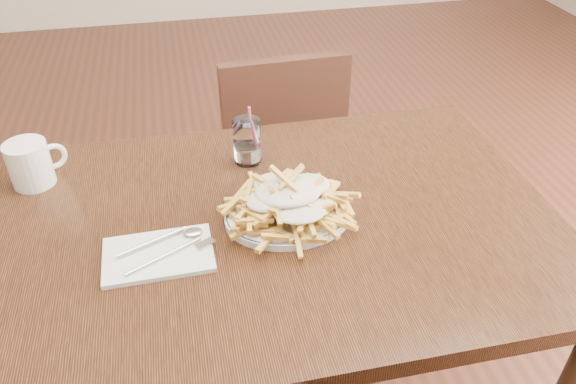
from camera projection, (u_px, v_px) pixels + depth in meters
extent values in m
cube|color=black|center=(274.00, 226.00, 1.19)|extent=(1.20, 0.80, 0.04)
cylinder|color=black|center=(63.00, 277.00, 1.60)|extent=(0.05, 0.05, 0.71)
cylinder|color=black|center=(424.00, 225.00, 1.78)|extent=(0.05, 0.05, 0.71)
cube|color=black|center=(274.00, 159.00, 2.01)|extent=(0.41, 0.41, 0.04)
cube|color=black|center=(286.00, 125.00, 1.74)|extent=(0.39, 0.06, 0.43)
cylinder|color=black|center=(305.00, 175.00, 2.30)|extent=(0.03, 0.03, 0.38)
cylinder|color=black|center=(223.00, 187.00, 2.23)|extent=(0.03, 0.03, 0.38)
cylinder|color=black|center=(330.00, 225.00, 2.04)|extent=(0.03, 0.03, 0.38)
cylinder|color=black|center=(239.00, 241.00, 1.97)|extent=(0.03, 0.03, 0.38)
torus|color=black|center=(288.00, 214.00, 1.17)|extent=(0.27, 0.27, 0.01)
ellipsoid|color=beige|center=(288.00, 189.00, 1.14)|extent=(0.20, 0.16, 0.03)
cube|color=silver|center=(158.00, 255.00, 1.08)|extent=(0.21, 0.14, 0.01)
cylinder|color=white|center=(247.00, 141.00, 1.33)|extent=(0.07, 0.07, 0.11)
cylinder|color=white|center=(248.00, 152.00, 1.35)|extent=(0.06, 0.06, 0.04)
cylinder|color=#EE5A92|center=(251.00, 131.00, 1.33)|extent=(0.02, 0.04, 0.14)
cylinder|color=white|center=(30.00, 164.00, 1.26)|extent=(0.09, 0.09, 0.10)
torus|color=white|center=(53.00, 156.00, 1.28)|extent=(0.06, 0.04, 0.06)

